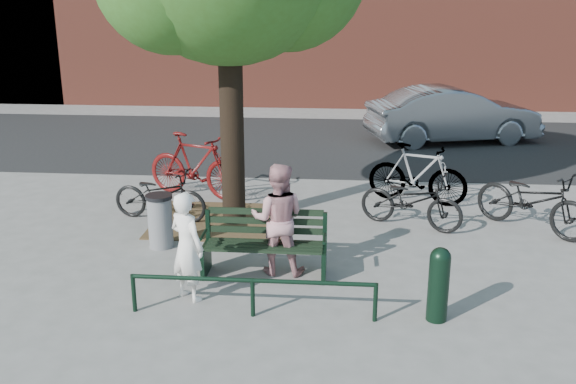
# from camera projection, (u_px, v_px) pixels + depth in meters

# --- Properties ---
(ground) EXTENTS (90.00, 90.00, 0.00)m
(ground) POSITION_uv_depth(u_px,v_px,m) (265.00, 275.00, 9.10)
(ground) COLOR gray
(ground) RESTS_ON ground
(dirt_pit) EXTENTS (2.40, 2.00, 0.02)m
(dirt_pit) POSITION_uv_depth(u_px,v_px,m) (223.00, 221.00, 11.28)
(dirt_pit) COLOR brown
(dirt_pit) RESTS_ON ground
(road) EXTENTS (40.00, 7.00, 0.01)m
(road) POSITION_uv_depth(u_px,v_px,m) (303.00, 143.00, 17.19)
(road) COLOR black
(road) RESTS_ON ground
(park_bench) EXTENTS (1.74, 0.54, 0.97)m
(park_bench) POSITION_uv_depth(u_px,v_px,m) (265.00, 242.00, 9.04)
(park_bench) COLOR black
(park_bench) RESTS_ON ground
(guard_railing) EXTENTS (3.06, 0.06, 0.51)m
(guard_railing) POSITION_uv_depth(u_px,v_px,m) (253.00, 286.00, 7.84)
(guard_railing) COLOR black
(guard_railing) RESTS_ON ground
(person_left) EXTENTS (0.64, 0.59, 1.46)m
(person_left) POSITION_uv_depth(u_px,v_px,m) (187.00, 246.00, 8.22)
(person_left) COLOR white
(person_left) RESTS_ON ground
(person_right) EXTENTS (0.81, 0.64, 1.60)m
(person_right) POSITION_uv_depth(u_px,v_px,m) (278.00, 219.00, 8.99)
(person_right) COLOR #B97F83
(person_right) RESTS_ON ground
(bollard) EXTENTS (0.25, 0.25, 0.95)m
(bollard) POSITION_uv_depth(u_px,v_px,m) (439.00, 282.00, 7.72)
(bollard) COLOR black
(bollard) RESTS_ON ground
(litter_bin) EXTENTS (0.42, 0.42, 0.86)m
(litter_bin) POSITION_uv_depth(u_px,v_px,m) (160.00, 221.00, 10.02)
(litter_bin) COLOR gray
(litter_bin) RESTS_ON ground
(bicycle_a) EXTENTS (1.81, 0.91, 0.91)m
(bicycle_a) POSITION_uv_depth(u_px,v_px,m) (160.00, 195.00, 11.23)
(bicycle_a) COLOR black
(bicycle_a) RESTS_ON ground
(bicycle_b) EXTENTS (2.18, 1.28, 1.27)m
(bicycle_b) POSITION_uv_depth(u_px,v_px,m) (195.00, 165.00, 12.48)
(bicycle_b) COLOR #510C0B
(bicycle_b) RESTS_ON ground
(bicycle_c) EXTENTS (1.90, 1.31, 0.94)m
(bicycle_c) POSITION_uv_depth(u_px,v_px,m) (411.00, 201.00, 10.88)
(bicycle_c) COLOR black
(bicycle_c) RESTS_ON ground
(bicycle_d) EXTENTS (1.97, 1.14, 1.14)m
(bicycle_d) POSITION_uv_depth(u_px,v_px,m) (418.00, 174.00, 12.13)
(bicycle_d) COLOR gray
(bicycle_d) RESTS_ON ground
(bicycle_e) EXTENTS (1.97, 1.92, 1.07)m
(bicycle_e) POSITION_uv_depth(u_px,v_px,m) (533.00, 200.00, 10.69)
(bicycle_e) COLOR black
(bicycle_e) RESTS_ON ground
(parked_car) EXTENTS (4.76, 2.71, 1.49)m
(parked_car) POSITION_uv_depth(u_px,v_px,m) (453.00, 115.00, 17.09)
(parked_car) COLOR gray
(parked_car) RESTS_ON ground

